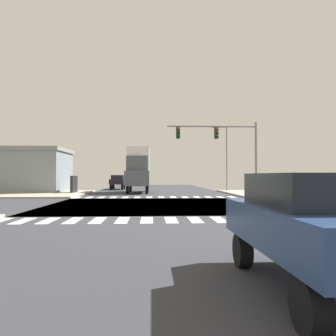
{
  "coord_description": "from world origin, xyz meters",
  "views": [
    {
      "loc": [
        -0.55,
        -21.36,
        1.85
      ],
      "look_at": [
        1.0,
        11.09,
        2.54
      ],
      "focal_mm": 36.42,
      "sensor_mm": 36.0,
      "label": 1
    }
  ],
  "objects_px": {
    "street_lamp": "(224,152)",
    "box_truck_outer_2": "(138,169)",
    "sedan_trailing_5": "(118,181)",
    "pickup_leading_1": "(144,178)",
    "sedan_crossing_3": "(311,221)",
    "traffic_signal_mast": "(221,141)"
  },
  "relations": [
    {
      "from": "box_truck_outer_2",
      "to": "sedan_trailing_5",
      "type": "bearing_deg",
      "value": -69.91
    },
    {
      "from": "sedan_crossing_3",
      "to": "sedan_trailing_5",
      "type": "height_order",
      "value": "same"
    },
    {
      "from": "sedan_crossing_3",
      "to": "sedan_trailing_5",
      "type": "relative_size",
      "value": 1.0
    },
    {
      "from": "traffic_signal_mast",
      "to": "sedan_trailing_5",
      "type": "xyz_separation_m",
      "value": [
        -10.33,
        16.22,
        -3.65
      ]
    },
    {
      "from": "street_lamp",
      "to": "sedan_crossing_3",
      "type": "xyz_separation_m",
      "value": [
        -5.61,
        -32.51,
        -3.34
      ]
    },
    {
      "from": "pickup_leading_1",
      "to": "box_truck_outer_2",
      "type": "bearing_deg",
      "value": 90.0
    },
    {
      "from": "pickup_leading_1",
      "to": "sedan_trailing_5",
      "type": "bearing_deg",
      "value": 79.18
    },
    {
      "from": "sedan_crossing_3",
      "to": "street_lamp",
      "type": "bearing_deg",
      "value": 80.2
    },
    {
      "from": "pickup_leading_1",
      "to": "street_lamp",
      "type": "bearing_deg",
      "value": 113.0
    },
    {
      "from": "street_lamp",
      "to": "pickup_leading_1",
      "type": "relative_size",
      "value": 1.45
    },
    {
      "from": "traffic_signal_mast",
      "to": "pickup_leading_1",
      "type": "height_order",
      "value": "traffic_signal_mast"
    },
    {
      "from": "sedan_crossing_3",
      "to": "box_truck_outer_2",
      "type": "xyz_separation_m",
      "value": [
        -4.0,
        31.26,
        1.45
      ]
    },
    {
      "from": "street_lamp",
      "to": "box_truck_outer_2",
      "type": "relative_size",
      "value": 1.02
    },
    {
      "from": "traffic_signal_mast",
      "to": "box_truck_outer_2",
      "type": "xyz_separation_m",
      "value": [
        -7.33,
        8.02,
        -2.21
      ]
    },
    {
      "from": "traffic_signal_mast",
      "to": "sedan_trailing_5",
      "type": "bearing_deg",
      "value": 122.51
    },
    {
      "from": "sedan_trailing_5",
      "to": "box_truck_outer_2",
      "type": "relative_size",
      "value": 0.6
    },
    {
      "from": "pickup_leading_1",
      "to": "sedan_trailing_5",
      "type": "relative_size",
      "value": 1.19
    },
    {
      "from": "box_truck_outer_2",
      "to": "sedan_crossing_3",
      "type": "bearing_deg",
      "value": 97.29
    },
    {
      "from": "traffic_signal_mast",
      "to": "street_lamp",
      "type": "xyz_separation_m",
      "value": [
        2.28,
        9.27,
        -0.31
      ]
    },
    {
      "from": "pickup_leading_1",
      "to": "box_truck_outer_2",
      "type": "height_order",
      "value": "box_truck_outer_2"
    },
    {
      "from": "street_lamp",
      "to": "sedan_trailing_5",
      "type": "bearing_deg",
      "value": 151.16
    },
    {
      "from": "pickup_leading_1",
      "to": "sedan_trailing_5",
      "type": "height_order",
      "value": "pickup_leading_1"
    }
  ]
}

